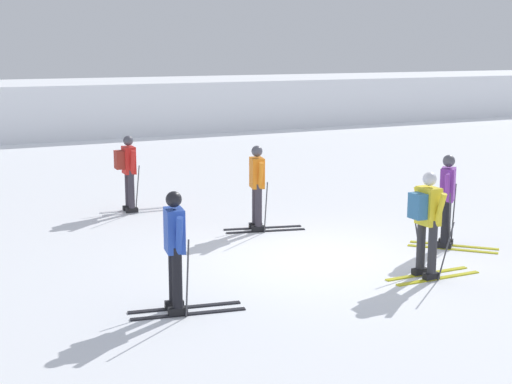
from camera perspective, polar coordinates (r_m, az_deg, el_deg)
ground_plane at (r=13.08m, az=4.69°, el=-5.11°), size 120.00×120.00×0.00m
far_snow_ridge at (r=33.41m, az=-15.68°, el=6.20°), size 80.00×6.97×2.15m
skier_purple at (r=14.04m, az=14.36°, el=-0.46°), size 1.35×1.43×1.71m
skier_orange at (r=14.86m, az=0.11°, el=0.51°), size 1.64×0.98×1.71m
skier_yellow at (r=12.05m, az=12.85°, el=-2.05°), size 1.61×1.00×1.71m
skier_blue at (r=10.29m, az=-6.14°, el=-4.29°), size 1.64×0.99×1.71m
skier_red at (r=16.75m, az=-9.70°, el=1.67°), size 1.62×1.00×1.71m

